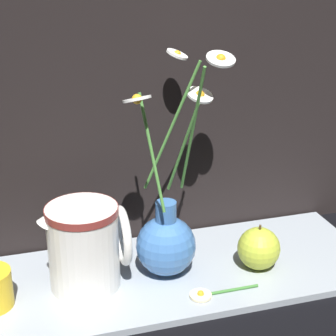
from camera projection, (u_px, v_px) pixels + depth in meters
ground_plane at (169, 277)px, 0.97m from camera, size 6.00×6.00×0.00m
shelf at (169, 274)px, 0.97m from camera, size 0.73×0.27×0.01m
vase_with_flowers at (166, 236)px, 0.95m from camera, size 0.19×0.16×0.37m
ceramic_pitcher at (85, 243)px, 0.90m from camera, size 0.14×0.12×0.15m
orange_fruit at (259, 248)px, 0.97m from camera, size 0.07×0.07×0.08m
loose_daisy at (209, 294)px, 0.90m from camera, size 0.12×0.04×0.01m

